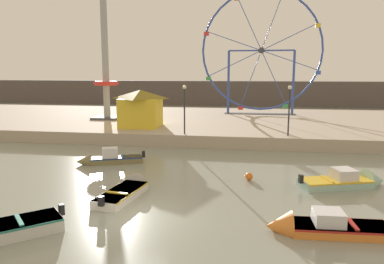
# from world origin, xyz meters

# --- Properties ---
(ground_plane) EXTENTS (240.00, 240.00, 0.00)m
(ground_plane) POSITION_xyz_m (0.00, 0.00, 0.00)
(ground_plane) COLOR gray
(quay_promenade) EXTENTS (110.00, 23.32, 1.04)m
(quay_promenade) POSITION_xyz_m (0.00, 26.29, 0.52)
(quay_promenade) COLOR tan
(quay_promenade) RESTS_ON ground_plane
(distant_town_skyline) EXTENTS (140.00, 3.00, 4.40)m
(distant_town_skyline) POSITION_xyz_m (0.00, 52.68, 2.20)
(distant_town_skyline) COLOR #564C47
(distant_town_skyline) RESTS_ON ground_plane
(motorboat_olive_wood) EXTENTS (4.48, 2.57, 1.37)m
(motorboat_olive_wood) POSITION_xyz_m (-4.84, 8.76, 0.32)
(motorboat_olive_wood) COLOR olive
(motorboat_olive_wood) RESTS_ON ground_plane
(motorboat_orange_hull) EXTENTS (4.89, 1.57, 1.37)m
(motorboat_orange_hull) POSITION_xyz_m (7.40, -0.30, 0.27)
(motorboat_orange_hull) COLOR orange
(motorboat_orange_hull) RESTS_ON ground_plane
(motorboat_seafoam) EXTENTS (4.99, 2.88, 1.47)m
(motorboat_seafoam) POSITION_xyz_m (10.21, 6.14, 0.30)
(motorboat_seafoam) COLOR #93BCAD
(motorboat_seafoam) RESTS_ON ground_plane
(motorboat_white_red_stripe) EXTENTS (1.90, 4.76, 1.24)m
(motorboat_white_red_stripe) POSITION_xyz_m (-1.28, 3.04, 0.23)
(motorboat_white_red_stripe) COLOR silver
(motorboat_white_red_stripe) RESTS_ON ground_plane
(ferris_wheel_blue_frame) EXTENTS (14.10, 1.20, 14.58)m
(ferris_wheel_blue_frame) POSITION_xyz_m (5.70, 30.93, 8.36)
(ferris_wheel_blue_frame) COLOR #334CA8
(ferris_wheel_blue_frame) RESTS_ON quay_promenade
(drop_tower_steel_tower) EXTENTS (2.80, 2.80, 14.55)m
(drop_tower_steel_tower) POSITION_xyz_m (-10.78, 23.75, 6.58)
(drop_tower_steel_tower) COLOR #999EA3
(drop_tower_steel_tower) RESTS_ON quay_promenade
(carnival_booth_yellow_awning) EXTENTS (4.06, 4.03, 3.44)m
(carnival_booth_yellow_awning) POSITION_xyz_m (-5.44, 18.75, 2.82)
(carnival_booth_yellow_awning) COLOR yellow
(carnival_booth_yellow_awning) RESTS_ON quay_promenade
(promenade_lamp_near) EXTENTS (0.32, 0.32, 4.02)m
(promenade_lamp_near) POSITION_xyz_m (-0.68, 15.40, 3.66)
(promenade_lamp_near) COLOR #2D2D33
(promenade_lamp_near) RESTS_ON quay_promenade
(promenade_lamp_far) EXTENTS (0.32, 0.32, 4.04)m
(promenade_lamp_far) POSITION_xyz_m (7.71, 15.76, 3.67)
(promenade_lamp_far) COLOR #2D2D33
(promenade_lamp_far) RESTS_ON quay_promenade
(mooring_buoy_orange) EXTENTS (0.44, 0.44, 0.44)m
(mooring_buoy_orange) POSITION_xyz_m (4.74, 6.39, 0.22)
(mooring_buoy_orange) COLOR orange
(mooring_buoy_orange) RESTS_ON ground_plane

